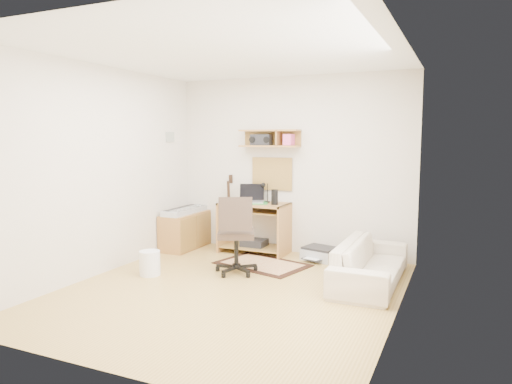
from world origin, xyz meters
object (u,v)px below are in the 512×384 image
at_px(printer, 320,254).
at_px(cabinet, 185,231).
at_px(sofa, 371,256).
at_px(task_chair, 236,234).
at_px(desk, 254,228).

bearing_deg(printer, cabinet, -160.64).
height_order(cabinet, printer, cabinet).
bearing_deg(sofa, task_chair, 99.56).
distance_m(desk, task_chair, 1.10).
relative_size(printer, sofa, 0.27).
bearing_deg(task_chair, printer, 28.81).
bearing_deg(cabinet, desk, 9.04).
relative_size(task_chair, cabinet, 1.12).
xyz_separation_m(desk, sofa, (1.86, -0.79, -0.04)).
relative_size(task_chair, sofa, 0.60).
height_order(task_chair, printer, task_chair).
bearing_deg(sofa, desk, 66.95).
distance_m(task_chair, printer, 1.39).
bearing_deg(sofa, cabinet, 78.23).
height_order(desk, printer, desk).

